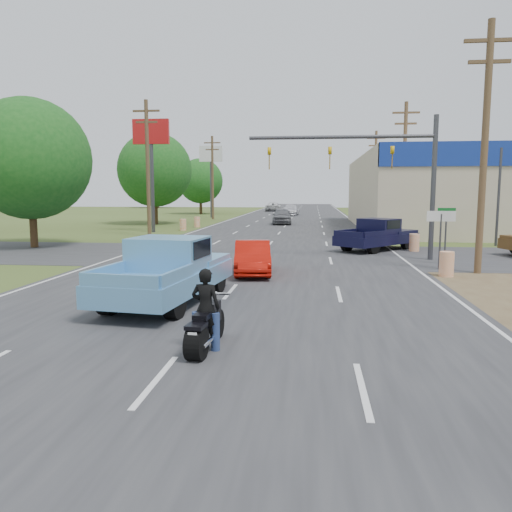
# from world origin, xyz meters

# --- Properties ---
(ground) EXTENTS (200.00, 200.00, 0.00)m
(ground) POSITION_xyz_m (0.00, 0.00, 0.00)
(ground) COLOR #3C471C
(ground) RESTS_ON ground
(main_road) EXTENTS (15.00, 180.00, 0.02)m
(main_road) POSITION_xyz_m (0.00, 40.00, 0.01)
(main_road) COLOR #2D2D30
(main_road) RESTS_ON ground
(cross_road) EXTENTS (120.00, 10.00, 0.02)m
(cross_road) POSITION_xyz_m (0.00, 18.00, 0.01)
(cross_road) COLOR #2D2D30
(cross_road) RESTS_ON ground
(utility_pole_1) EXTENTS (2.00, 0.28, 10.00)m
(utility_pole_1) POSITION_xyz_m (9.50, 13.00, 5.32)
(utility_pole_1) COLOR #4C3823
(utility_pole_1) RESTS_ON ground
(utility_pole_2) EXTENTS (2.00, 0.28, 10.00)m
(utility_pole_2) POSITION_xyz_m (9.50, 31.00, 5.32)
(utility_pole_2) COLOR #4C3823
(utility_pole_2) RESTS_ON ground
(utility_pole_3) EXTENTS (2.00, 0.28, 10.00)m
(utility_pole_3) POSITION_xyz_m (9.50, 49.00, 5.32)
(utility_pole_3) COLOR #4C3823
(utility_pole_3) RESTS_ON ground
(utility_pole_5) EXTENTS (2.00, 0.28, 10.00)m
(utility_pole_5) POSITION_xyz_m (-9.50, 28.00, 5.32)
(utility_pole_5) COLOR #4C3823
(utility_pole_5) RESTS_ON ground
(utility_pole_6) EXTENTS (2.00, 0.28, 10.00)m
(utility_pole_6) POSITION_xyz_m (-9.50, 52.00, 5.32)
(utility_pole_6) COLOR #4C3823
(utility_pole_6) RESTS_ON ground
(tree_0) EXTENTS (7.14, 7.14, 8.84)m
(tree_0) POSITION_xyz_m (-14.00, 20.00, 5.26)
(tree_0) COLOR #422D19
(tree_0) RESTS_ON ground
(tree_1) EXTENTS (7.56, 7.56, 9.36)m
(tree_1) POSITION_xyz_m (-13.50, 42.00, 5.57)
(tree_1) COLOR #422D19
(tree_1) RESTS_ON ground
(tree_2) EXTENTS (6.72, 6.72, 8.32)m
(tree_2) POSITION_xyz_m (-14.20, 66.00, 4.95)
(tree_2) COLOR #422D19
(tree_2) RESTS_ON ground
(tree_5) EXTENTS (7.98, 7.98, 9.88)m
(tree_5) POSITION_xyz_m (30.00, 95.00, 5.88)
(tree_5) COLOR #422D19
(tree_5) RESTS_ON ground
(tree_6) EXTENTS (8.82, 8.82, 10.92)m
(tree_6) POSITION_xyz_m (-30.00, 95.00, 6.51)
(tree_6) COLOR #422D19
(tree_6) RESTS_ON ground
(barrel_0) EXTENTS (0.56, 0.56, 1.00)m
(barrel_0) POSITION_xyz_m (8.00, 12.00, 0.50)
(barrel_0) COLOR orange
(barrel_0) RESTS_ON ground
(barrel_1) EXTENTS (0.56, 0.56, 1.00)m
(barrel_1) POSITION_xyz_m (8.40, 20.50, 0.50)
(barrel_1) COLOR orange
(barrel_1) RESTS_ON ground
(barrel_2) EXTENTS (0.56, 0.56, 1.00)m
(barrel_2) POSITION_xyz_m (-8.50, 34.00, 0.50)
(barrel_2) COLOR orange
(barrel_2) RESTS_ON ground
(barrel_3) EXTENTS (0.56, 0.56, 1.00)m
(barrel_3) POSITION_xyz_m (-8.20, 38.00, 0.50)
(barrel_3) COLOR orange
(barrel_3) RESTS_ON ground
(pole_sign_left_near) EXTENTS (3.00, 0.35, 9.20)m
(pole_sign_left_near) POSITION_xyz_m (-10.50, 32.00, 7.17)
(pole_sign_left_near) COLOR #3F3F44
(pole_sign_left_near) RESTS_ON ground
(pole_sign_left_far) EXTENTS (3.00, 0.35, 9.20)m
(pole_sign_left_far) POSITION_xyz_m (-10.50, 56.00, 7.17)
(pole_sign_left_far) COLOR #3F3F44
(pole_sign_left_far) RESTS_ON ground
(lane_sign) EXTENTS (1.20, 0.08, 2.52)m
(lane_sign) POSITION_xyz_m (8.20, 14.00, 1.90)
(lane_sign) COLOR #3F3F44
(lane_sign) RESTS_ON ground
(street_name_sign) EXTENTS (0.80, 0.08, 2.61)m
(street_name_sign) POSITION_xyz_m (8.80, 15.50, 1.61)
(street_name_sign) COLOR #3F3F44
(street_name_sign) RESTS_ON ground
(signal_mast) EXTENTS (9.12, 0.40, 7.00)m
(signal_mast) POSITION_xyz_m (5.82, 17.00, 4.80)
(signal_mast) COLOR #3F3F44
(signal_mast) RESTS_ON ground
(red_convertible) EXTENTS (1.92, 4.20, 1.34)m
(red_convertible) POSITION_xyz_m (0.29, 11.80, 0.67)
(red_convertible) COLOR #B81208
(red_convertible) RESTS_ON ground
(motorcycle) EXTENTS (0.68, 2.20, 1.11)m
(motorcycle) POSITION_xyz_m (0.51, 1.75, 0.49)
(motorcycle) COLOR black
(motorcycle) RESTS_ON ground
(rider) EXTENTS (0.64, 0.46, 1.67)m
(rider) POSITION_xyz_m (0.51, 1.80, 0.83)
(rider) COLOR black
(rider) RESTS_ON ground
(blue_pickup) EXTENTS (3.02, 6.22, 1.98)m
(blue_pickup) POSITION_xyz_m (-1.59, 6.33, 1.00)
(blue_pickup) COLOR black
(blue_pickup) RESTS_ON ground
(navy_pickup) EXTENTS (5.23, 5.51, 1.82)m
(navy_pickup) POSITION_xyz_m (6.49, 20.94, 0.92)
(navy_pickup) COLOR black
(navy_pickup) RESTS_ON ground
(distant_car_grey) EXTENTS (2.23, 4.93, 1.64)m
(distant_car_grey) POSITION_xyz_m (-0.50, 43.36, 0.82)
(distant_car_grey) COLOR slate
(distant_car_grey) RESTS_ON ground
(distant_car_silver) EXTENTS (2.59, 5.49, 1.55)m
(distant_car_silver) POSITION_xyz_m (-0.50, 62.76, 0.77)
(distant_car_silver) COLOR silver
(distant_car_silver) RESTS_ON ground
(distant_car_white) EXTENTS (2.61, 5.43, 1.49)m
(distant_car_white) POSITION_xyz_m (-4.19, 78.24, 0.75)
(distant_car_white) COLOR silver
(distant_car_white) RESTS_ON ground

